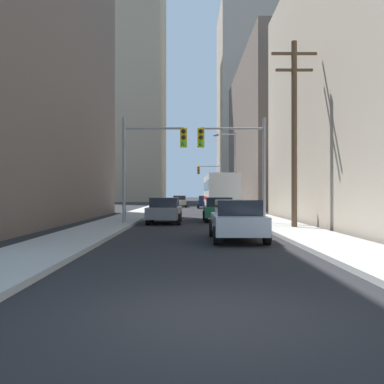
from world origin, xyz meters
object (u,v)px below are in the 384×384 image
city_bus (220,192)px  sedan_grey (165,210)px  sedan_green (219,209)px  sedan_silver (237,220)px  sedan_navy (205,202)px  sedan_beige (180,201)px  traffic_signal_near_left (151,153)px  traffic_signal_far_right (211,177)px  traffic_signal_near_right (235,153)px

city_bus → sedan_grey: bearing=-107.9°
sedan_grey → sedan_green: bearing=28.2°
sedan_silver → sedan_navy: size_ratio=1.00×
city_bus → sedan_beige: 17.39m
sedan_grey → sedan_beige: same height
sedan_silver → city_bus: bearing=87.4°
city_bus → sedan_silver: city_bus is taller
sedan_silver → sedan_green: size_ratio=0.99×
sedan_beige → traffic_signal_near_left: (-0.82, -31.49, 3.26)m
sedan_silver → traffic_signal_far_right: (1.02, 38.67, 3.24)m
sedan_green → sedan_beige: 28.37m
sedan_grey → traffic_signal_near_left: traffic_signal_near_left is taller
city_bus → sedan_silver: 22.18m
sedan_green → traffic_signal_near_right: 4.69m
sedan_silver → traffic_signal_far_right: 38.82m
sedan_green → traffic_signal_near_left: 6.11m
sedan_silver → traffic_signal_near_left: 9.06m
traffic_signal_far_right → sedan_silver: bearing=-91.5°
sedan_silver → traffic_signal_near_right: size_ratio=0.70×
sedan_silver → sedan_grey: same height
city_bus → sedan_green: bearing=-94.6°
sedan_green → traffic_signal_near_left: size_ratio=0.71×
traffic_signal_near_left → sedan_silver: bearing=-62.5°
traffic_signal_far_right → city_bus: bearing=-90.1°
sedan_navy → sedan_beige: same height
traffic_signal_near_right → city_bus: bearing=89.1°
sedan_navy → sedan_beige: bearing=125.6°
city_bus → sedan_grey: (-4.24, -13.12, -1.16)m
sedan_beige → traffic_signal_far_right: (4.11, -0.32, 3.24)m
sedan_grey → traffic_signal_near_right: 5.39m
sedan_silver → traffic_signal_far_right: bearing=88.5°
sedan_silver → sedan_beige: 39.11m
sedan_beige → traffic_signal_far_right: 5.24m
traffic_signal_near_right → sedan_navy: bearing=91.3°
traffic_signal_near_left → city_bus: bearing=71.5°
sedan_silver → sedan_grey: bearing=109.8°
traffic_signal_near_left → traffic_signal_far_right: (4.93, 31.17, -0.02)m
sedan_silver → traffic_signal_near_right: 8.22m
traffic_signal_near_left → sedan_grey: bearing=66.5°
traffic_signal_near_left → traffic_signal_near_right: 4.67m
sedan_green → traffic_signal_near_right: (0.68, -3.29, 3.27)m
sedan_silver → sedan_navy: (0.15, 34.47, 0.00)m
traffic_signal_near_left → traffic_signal_near_right: bearing=0.0°
city_bus → traffic_signal_near_left: traffic_signal_near_left is taller
traffic_signal_near_left → sedan_green: bearing=39.5°
sedan_grey → traffic_signal_near_right: size_ratio=0.71×
sedan_green → traffic_signal_far_right: (0.94, 27.87, 3.24)m
sedan_green → traffic_signal_far_right: 28.08m
sedan_beige → traffic_signal_near_left: 31.67m
sedan_grey → sedan_navy: (3.40, 25.47, 0.00)m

